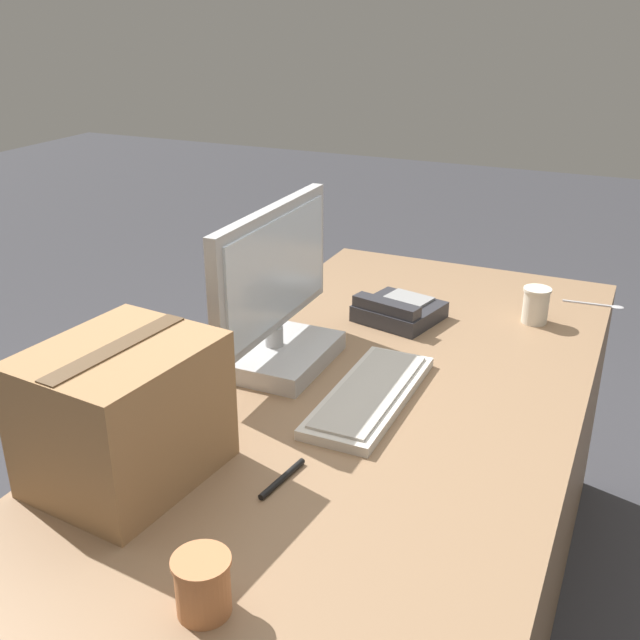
# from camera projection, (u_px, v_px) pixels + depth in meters

# --- Properties ---
(ground_plane) EXTENTS (12.00, 12.00, 0.00)m
(ground_plane) POSITION_uv_depth(u_px,v_px,m) (367.00, 626.00, 1.98)
(ground_plane) COLOR #38383D
(office_desk) EXTENTS (1.80, 0.90, 0.72)m
(office_desk) POSITION_uv_depth(u_px,v_px,m) (370.00, 514.00, 1.84)
(office_desk) COLOR #8C6B4C
(office_desk) RESTS_ON ground_plane
(monitor) EXTENTS (0.51, 0.25, 0.38)m
(monitor) POSITION_uv_depth(u_px,v_px,m) (274.00, 305.00, 1.74)
(monitor) COLOR #B7B7B7
(monitor) RESTS_ON office_desk
(keyboard) EXTENTS (0.43, 0.16, 0.03)m
(keyboard) POSITION_uv_depth(u_px,v_px,m) (370.00, 394.00, 1.62)
(keyboard) COLOR beige
(keyboard) RESTS_ON office_desk
(desk_phone) EXTENTS (0.23, 0.24, 0.07)m
(desk_phone) POSITION_uv_depth(u_px,v_px,m) (398.00, 310.00, 2.02)
(desk_phone) COLOR #2D2D33
(desk_phone) RESTS_ON office_desk
(paper_cup_left) EXTENTS (0.09, 0.09, 0.09)m
(paper_cup_left) POSITION_uv_depth(u_px,v_px,m) (203.00, 585.00, 1.05)
(paper_cup_left) COLOR #BC7547
(paper_cup_left) RESTS_ON office_desk
(paper_cup_right) EXTENTS (0.07, 0.07, 0.10)m
(paper_cup_right) POSITION_uv_depth(u_px,v_px,m) (536.00, 305.00, 2.00)
(paper_cup_right) COLOR beige
(paper_cup_right) RESTS_ON office_desk
(spoon) EXTENTS (0.03, 0.17, 0.00)m
(spoon) POSITION_uv_depth(u_px,v_px,m) (604.00, 305.00, 2.13)
(spoon) COLOR #B2B2B7
(spoon) RESTS_ON office_desk
(cardboard_box) EXTENTS (0.34, 0.29, 0.26)m
(cardboard_box) POSITION_uv_depth(u_px,v_px,m) (124.00, 413.00, 1.32)
(cardboard_box) COLOR #9E754C
(cardboard_box) RESTS_ON office_desk
(pen_marker) EXTENTS (0.13, 0.03, 0.01)m
(pen_marker) POSITION_uv_depth(u_px,v_px,m) (282.00, 479.00, 1.35)
(pen_marker) COLOR black
(pen_marker) RESTS_ON office_desk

